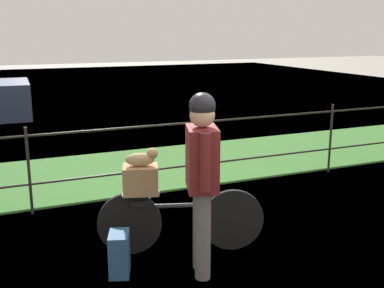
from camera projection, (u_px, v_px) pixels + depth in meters
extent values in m
plane|color=gray|center=(292.00, 259.00, 4.63)|extent=(60.00, 60.00, 0.00)
cube|color=#38702D|center=(167.00, 166.00, 7.80)|extent=(27.00, 2.40, 0.03)
plane|color=#60849E|center=(82.00, 103.00, 14.72)|extent=(30.00, 30.00, 0.00)
cylinder|color=#28231E|center=(29.00, 171.00, 5.65)|extent=(0.04, 0.04, 1.09)
cylinder|color=#28231E|center=(200.00, 153.00, 6.51)|extent=(0.04, 0.04, 1.09)
cylinder|color=#28231E|center=(330.00, 139.00, 7.36)|extent=(0.04, 0.04, 1.09)
cylinder|color=#28231E|center=(200.00, 164.00, 6.54)|extent=(18.00, 0.03, 0.03)
cylinder|color=#28231E|center=(200.00, 122.00, 6.40)|extent=(18.00, 0.03, 0.03)
cylinder|color=black|center=(232.00, 220.00, 4.77)|extent=(0.62, 0.24, 0.64)
cylinder|color=black|center=(130.00, 224.00, 4.68)|extent=(0.62, 0.24, 0.64)
cylinder|color=#2D2D33|center=(181.00, 205.00, 4.68)|extent=(0.79, 0.29, 0.04)
cube|color=black|center=(141.00, 203.00, 4.64)|extent=(0.22, 0.15, 0.06)
cube|color=slate|center=(141.00, 194.00, 4.61)|extent=(0.39, 0.26, 0.02)
cube|color=#A87F51|center=(141.00, 180.00, 4.58)|extent=(0.40, 0.35, 0.28)
ellipsoid|color=tan|center=(140.00, 160.00, 4.53)|extent=(0.31, 0.22, 0.13)
sphere|color=tan|center=(152.00, 153.00, 4.53)|extent=(0.11, 0.11, 0.11)
cylinder|color=slate|center=(200.00, 227.00, 4.38)|extent=(0.14, 0.14, 0.82)
cylinder|color=slate|center=(203.00, 236.00, 4.19)|extent=(0.14, 0.14, 0.82)
cube|color=maroon|center=(202.00, 159.00, 4.12)|extent=(0.37, 0.46, 0.56)
cylinder|color=maroon|center=(199.00, 149.00, 4.33)|extent=(0.10, 0.10, 0.50)
cylinder|color=maroon|center=(205.00, 162.00, 3.90)|extent=(0.10, 0.10, 0.50)
sphere|color=tan|center=(202.00, 115.00, 4.03)|extent=(0.22, 0.22, 0.22)
sphere|color=black|center=(202.00, 106.00, 4.01)|extent=(0.23, 0.23, 0.23)
cube|color=#28517A|center=(119.00, 254.00, 4.31)|extent=(0.26, 0.32, 0.40)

